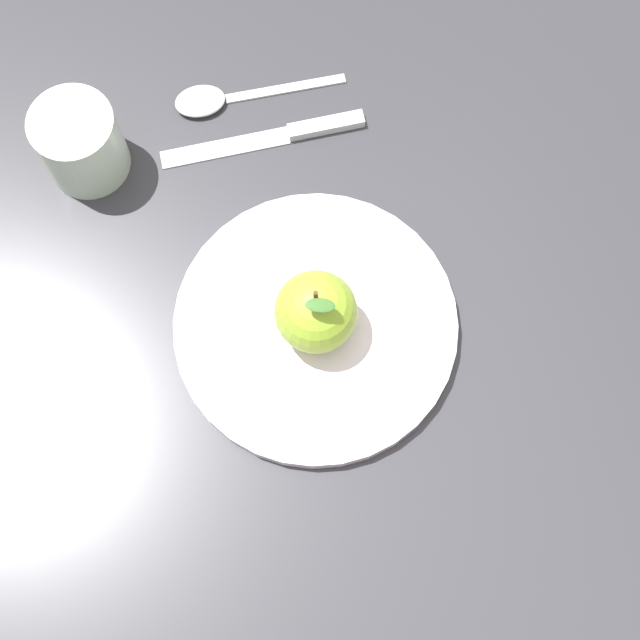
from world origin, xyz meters
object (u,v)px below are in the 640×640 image
Objects in this scene: apple at (316,312)px; knife at (282,135)px; cup at (79,141)px; spoon at (218,98)px; dinner_plate at (320,324)px.

knife is at bearing 168.48° from apple.
cup is (-0.23, -0.14, -0.01)m from apple.
spoon is at bearing -143.14° from knife.
apple is at bearing -11.52° from knife.
spoon is (-0.06, -0.04, 0.00)m from knife.
apple reaches higher than dinner_plate.
dinner_plate is 2.98× the size of apple.
spoon is (-0.02, 0.13, -0.04)m from cup.
dinner_plate is 3.24× the size of cup.
apple is at bearing -74.48° from dinner_plate.
dinner_plate is 0.27m from cup.
dinner_plate is 1.49× the size of spoon.
dinner_plate is 0.19m from knife.
cup is (-0.23, -0.14, 0.03)m from dinner_plate.
dinner_plate is at bearing 2.06° from spoon.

